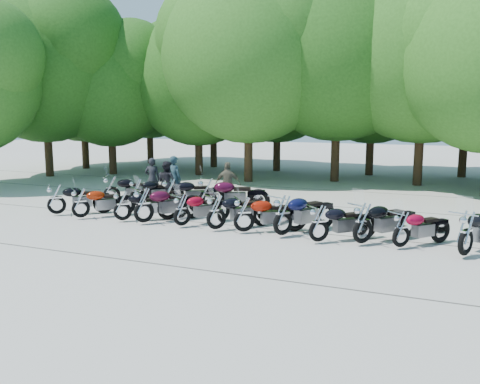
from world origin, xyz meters
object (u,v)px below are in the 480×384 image
at_px(motorcycle_13, 137,191).
at_px(rider_3, 175,179).
at_px(motorcycle_5, 216,211).
at_px(motorcycle_11, 466,232).
at_px(motorcycle_8, 319,222).
at_px(rider_0, 152,179).
at_px(motorcycle_1, 81,202).
at_px(motorcycle_0, 56,198).
at_px(motorcycle_4, 182,209).
at_px(motorcycle_14, 171,192).
at_px(motorcycle_15, 207,193).
at_px(motorcycle_3, 144,204).
at_px(rider_1, 167,182).
at_px(motorcycle_7, 283,214).
at_px(rider_2, 228,184).
at_px(motorcycle_12, 112,188).
at_px(motorcycle_9, 363,222).
at_px(motorcycle_10, 401,228).
at_px(motorcycle_2, 122,205).
at_px(motorcycle_6, 244,213).

xyz_separation_m(motorcycle_13, rider_3, (0.71, 1.62, 0.32)).
xyz_separation_m(motorcycle_5, motorcycle_11, (6.92, -0.22, 0.04)).
distance_m(motorcycle_8, rider_0, 9.21).
bearing_deg(motorcycle_1, motorcycle_0, 34.15).
relative_size(motorcycle_4, motorcycle_14, 0.91).
bearing_deg(motorcycle_14, motorcycle_15, -126.77).
bearing_deg(motorcycle_3, motorcycle_0, 35.36).
relative_size(motorcycle_0, rider_1, 1.30).
distance_m(motorcycle_3, motorcycle_7, 4.65).
bearing_deg(rider_0, rider_2, 162.76).
xyz_separation_m(motorcycle_5, motorcycle_12, (-5.65, 2.47, 0.01)).
height_order(motorcycle_11, motorcycle_15, motorcycle_15).
distance_m(motorcycle_13, motorcycle_15, 2.99).
distance_m(rider_1, rider_2, 2.44).
distance_m(motorcycle_7, motorcycle_9, 2.27).
xyz_separation_m(motorcycle_10, motorcycle_12, (-11.02, 2.44, 0.07)).
relative_size(motorcycle_4, motorcycle_5, 0.94).
distance_m(motorcycle_10, rider_2, 7.90).
bearing_deg(motorcycle_9, motorcycle_7, 36.33).
xyz_separation_m(motorcycle_7, rider_2, (-3.51, 4.03, 0.15)).
relative_size(motorcycle_0, motorcycle_5, 0.98).
height_order(motorcycle_9, motorcycle_14, motorcycle_9).
bearing_deg(motorcycle_9, motorcycle_10, -141.12).
bearing_deg(motorcycle_13, rider_0, -37.76).
height_order(motorcycle_2, rider_3, rider_3).
bearing_deg(motorcycle_8, motorcycle_9, -121.50).
bearing_deg(motorcycle_4, motorcycle_14, -23.48).
xyz_separation_m(motorcycle_2, motorcycle_5, (3.40, 0.00, 0.05)).
height_order(motorcycle_8, motorcycle_14, motorcycle_14).
relative_size(motorcycle_7, rider_1, 1.45).
relative_size(rider_2, rider_3, 0.91).
xyz_separation_m(motorcycle_10, motorcycle_13, (-9.86, 2.44, 0.03)).
distance_m(motorcycle_2, motorcycle_11, 10.32).
relative_size(motorcycle_5, rider_1, 1.32).
distance_m(motorcycle_6, motorcycle_13, 5.92).
xyz_separation_m(motorcycle_2, motorcycle_8, (6.63, -0.25, 0.03)).
relative_size(motorcycle_11, rider_3, 1.28).
bearing_deg(motorcycle_12, rider_1, -85.23).
bearing_deg(motorcycle_7, motorcycle_6, 30.17).
height_order(motorcycle_9, rider_3, rider_3).
height_order(motorcycle_0, rider_2, rider_2).
height_order(motorcycle_0, motorcycle_15, motorcycle_15).
distance_m(motorcycle_6, motorcycle_7, 1.20).
height_order(motorcycle_4, motorcycle_12, motorcycle_12).
xyz_separation_m(motorcycle_2, rider_0, (-1.46, 4.14, 0.28)).
bearing_deg(motorcycle_5, motorcycle_15, -18.79).
bearing_deg(motorcycle_11, motorcycle_10, 15.99).
height_order(motorcycle_14, rider_0, rider_0).
relative_size(motorcycle_0, motorcycle_11, 0.93).
xyz_separation_m(motorcycle_13, motorcycle_14, (1.48, -0.02, 0.05)).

